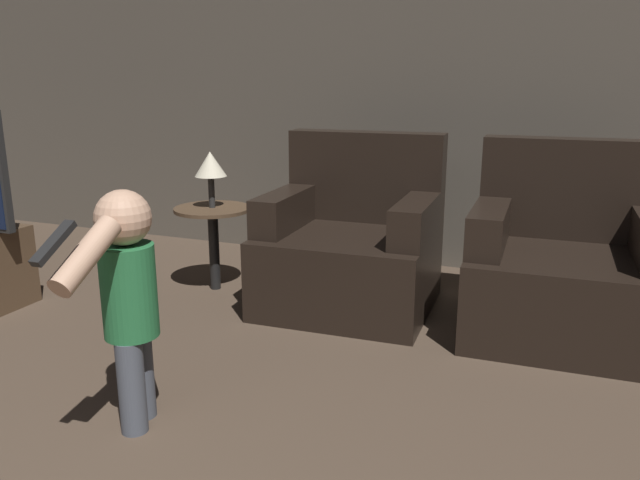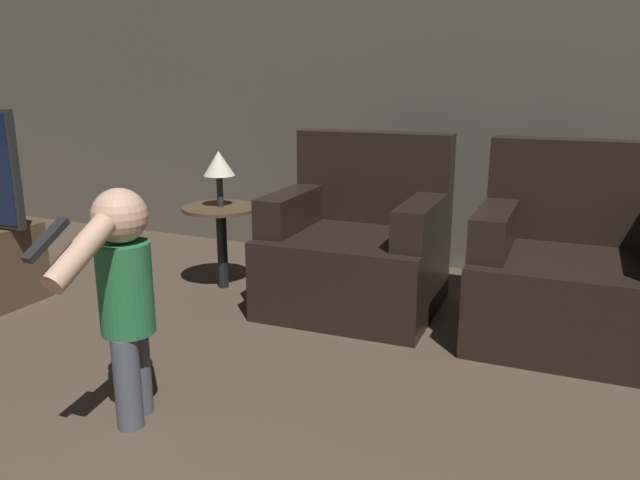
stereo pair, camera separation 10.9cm
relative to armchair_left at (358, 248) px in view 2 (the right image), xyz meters
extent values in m
cube|color=#51493F|center=(0.10, 0.91, 0.98)|extent=(8.40, 0.05, 2.60)
cube|color=black|center=(0.00, -0.06, -0.11)|extent=(0.90, 0.83, 0.42)
cube|color=black|center=(-0.01, 0.26, 0.35)|extent=(0.88, 0.19, 0.50)
cube|color=black|center=(-0.36, -0.07, 0.20)|extent=(0.18, 0.65, 0.20)
cube|color=black|center=(0.36, -0.04, 0.20)|extent=(0.18, 0.65, 0.20)
cube|color=black|center=(1.08, -0.06, -0.11)|extent=(0.89, 0.82, 0.42)
cube|color=black|center=(1.07, 0.26, 0.35)|extent=(0.88, 0.18, 0.50)
cube|color=black|center=(0.72, -0.06, 0.20)|extent=(0.18, 0.64, 0.20)
cylinder|color=#474C56|center=(-0.30, -1.50, -0.15)|extent=(0.09, 0.09, 0.34)
cylinder|color=#474C56|center=(-0.33, -1.40, -0.15)|extent=(0.09, 0.09, 0.34)
cylinder|color=#236638|center=(-0.31, -1.45, 0.19)|extent=(0.19, 0.19, 0.33)
sphere|color=tan|center=(-0.31, -1.45, 0.44)|extent=(0.19, 0.19, 0.19)
cylinder|color=tan|center=(-0.36, -1.34, 0.17)|extent=(0.08, 0.08, 0.27)
cylinder|color=tan|center=(-0.27, -1.68, 0.38)|extent=(0.08, 0.28, 0.20)
cube|color=black|center=(-0.27, -1.80, 0.45)|extent=(0.04, 0.16, 0.10)
cylinder|color=black|center=(-0.83, -0.06, -0.09)|extent=(0.06, 0.06, 0.47)
cylinder|color=#4C3826|center=(-0.83, -0.06, 0.16)|extent=(0.44, 0.44, 0.02)
cylinder|color=#262626|center=(-0.83, -0.06, 0.26)|extent=(0.04, 0.04, 0.18)
cone|color=beige|center=(-0.83, -0.06, 0.42)|extent=(0.18, 0.18, 0.14)
camera|label=1|loc=(1.03, -3.08, 0.89)|focal=35.00mm
camera|label=2|loc=(1.13, -3.04, 0.89)|focal=35.00mm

